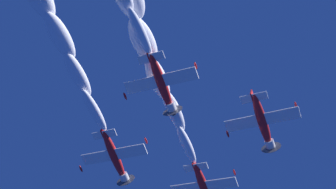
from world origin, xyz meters
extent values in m
ellipsoid|color=red|center=(-2.46, -0.78, 57.70)|extent=(1.46, 7.37, 2.02)
cube|color=white|center=(-2.50, -0.55, 57.55)|extent=(9.02, 1.74, 2.54)
ellipsoid|color=red|center=(-6.90, -0.56, 58.65)|extent=(0.32, 1.02, 0.41)
cube|color=white|center=(-2.38, 2.40, 58.06)|extent=(3.24, 1.07, 1.00)
cube|color=red|center=(-2.25, 2.41, 58.60)|extent=(0.43, 1.32, 1.32)
ellipsoid|color=#1E232D|center=(-2.36, -1.16, 58.11)|extent=(0.92, 1.73, 1.02)
ellipsoid|color=red|center=(6.89, 7.96, 57.66)|extent=(1.47, 7.37, 2.11)
cylinder|color=white|center=(6.82, 4.64, 57.29)|extent=(1.39, 1.13, 1.49)
cone|color=black|center=(6.80, 3.92, 57.22)|extent=(0.66, 0.84, 0.74)
cylinder|color=#3F3F47|center=(6.80, 4.09, 57.23)|extent=(3.06, 0.35, 3.05)
cube|color=white|center=(6.85, 8.20, 57.51)|extent=(9.04, 1.74, 2.47)
ellipsoid|color=red|center=(11.26, 8.22, 56.45)|extent=(0.32, 1.02, 0.42)
ellipsoid|color=red|center=(2.44, 8.18, 58.56)|extent=(0.32, 1.02, 0.42)
cube|color=white|center=(6.97, 11.14, 58.06)|extent=(3.24, 1.07, 0.98)
cube|color=red|center=(7.10, 11.15, 58.60)|extent=(0.42, 1.33, 1.33)
ellipsoid|color=#1E232D|center=(6.98, 7.58, 58.06)|extent=(0.92, 1.73, 1.04)
ellipsoid|color=red|center=(-12.44, 7.18, 56.71)|extent=(1.44, 7.37, 2.12)
cylinder|color=white|center=(-12.51, 3.86, 56.33)|extent=(1.37, 1.13, 1.47)
cone|color=black|center=(-12.53, 3.15, 56.25)|extent=(0.65, 0.84, 0.73)
cylinder|color=#3F3F47|center=(-12.52, 3.31, 56.27)|extent=(3.01, 0.36, 3.00)
cube|color=white|center=(-12.48, 7.42, 56.56)|extent=(9.08, 1.74, 2.27)
ellipsoid|color=red|center=(-8.04, 7.44, 55.61)|extent=(0.32, 1.02, 0.42)
ellipsoid|color=red|center=(-16.91, 7.41, 57.51)|extent=(0.32, 1.02, 0.42)
cube|color=white|center=(-12.36, 10.36, 57.12)|extent=(3.26, 1.07, 0.91)
cube|color=red|center=(-12.25, 10.37, 57.67)|extent=(0.39, 1.34, 1.34)
ellipsoid|color=#1E232D|center=(-12.35, 6.80, 57.11)|extent=(0.91, 1.74, 1.03)
ellipsoid|color=red|center=(-2.56, 16.18, 56.91)|extent=(1.48, 7.37, 2.11)
cylinder|color=white|center=(-2.63, 12.86, 56.55)|extent=(1.40, 1.13, 1.50)
cone|color=black|center=(-2.65, 12.15, 56.47)|extent=(0.67, 0.83, 0.74)
cylinder|color=#3F3F47|center=(-2.65, 12.31, 56.49)|extent=(3.08, 0.35, 3.07)
cube|color=white|center=(-2.60, 16.42, 56.76)|extent=(9.02, 1.74, 2.57)
ellipsoid|color=red|center=(1.80, 16.45, 55.66)|extent=(0.33, 1.02, 0.42)
ellipsoid|color=red|center=(-7.00, 16.40, 57.86)|extent=(0.33, 1.02, 0.42)
cube|color=white|center=(-2.48, 19.36, 57.31)|extent=(3.24, 1.07, 1.02)
cube|color=red|center=(-2.35, 19.37, 57.85)|extent=(0.43, 1.33, 1.33)
ellipsoid|color=#1E232D|center=(-2.46, 15.80, 57.31)|extent=(0.93, 1.73, 1.04)
ellipsoid|color=white|center=(-2.31, 5.89, 58.47)|extent=(1.40, 6.74, 1.89)
ellipsoid|color=white|center=(-2.37, 10.97, 58.74)|extent=(1.88, 6.79, 2.37)
ellipsoid|color=white|center=(-1.90, 15.74, 59.30)|extent=(2.36, 6.85, 2.85)
ellipsoid|color=white|center=(-1.93, 20.77, 59.77)|extent=(2.85, 6.91, 3.33)
ellipsoid|color=white|center=(6.81, 14.66, 58.17)|extent=(1.40, 6.74, 1.89)
ellipsoid|color=white|center=(6.94, 19.67, 58.81)|extent=(1.88, 6.79, 2.37)
ellipsoid|color=white|center=(6.94, 24.78, 59.11)|extent=(2.36, 6.85, 2.85)
ellipsoid|color=white|center=(-2.38, 22.62, 57.58)|extent=(1.40, 6.74, 1.89)
camera|label=1|loc=(-12.51, 41.55, 1.52)|focal=55.92mm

